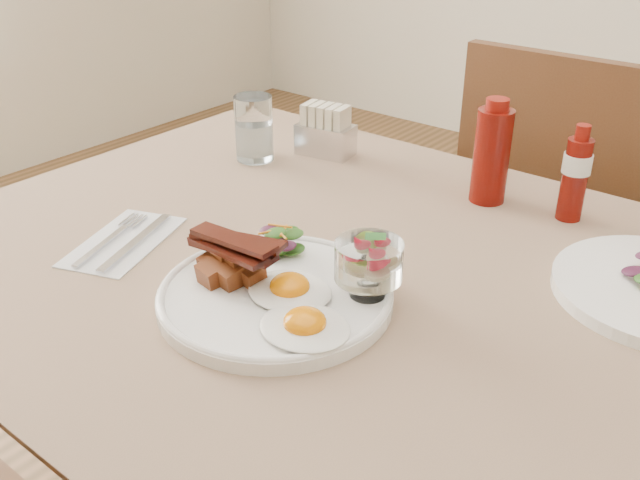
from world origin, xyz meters
The scene contains 12 objects.
table centered at (0.00, 0.00, 0.66)m, with size 1.33×0.88×0.75m.
chair_far centered at (0.00, 0.66, 0.52)m, with size 0.42×0.42×0.93m.
main_plate centered at (-0.09, -0.12, 0.76)m, with size 0.28×0.28×0.02m, color white.
fried_eggs centered at (-0.04, -0.14, 0.78)m, with size 0.17×0.14×0.03m.
bacon_potato_pile centered at (-0.15, -0.14, 0.80)m, with size 0.14×0.08×0.06m.
side_salad centered at (-0.15, -0.05, 0.78)m, with size 0.07×0.06×0.04m.
fruit_cup centered at (0.00, -0.06, 0.81)m, with size 0.08×0.08×0.08m.
ketchup_bottle centered at (-0.03, 0.30, 0.83)m, with size 0.06×0.06×0.16m.
hot_sauce_bottle centered at (0.09, 0.32, 0.82)m, with size 0.05×0.05×0.14m.
sugar_caddy centered at (-0.35, 0.30, 0.79)m, with size 0.11×0.07×0.09m.
water_glass centered at (-0.43, 0.20, 0.80)m, with size 0.07×0.07×0.11m.
napkin_cutlery centered at (-0.36, -0.14, 0.75)m, with size 0.16×0.21×0.01m.
Camera 1 is at (0.40, -0.65, 1.22)m, focal length 40.00 mm.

